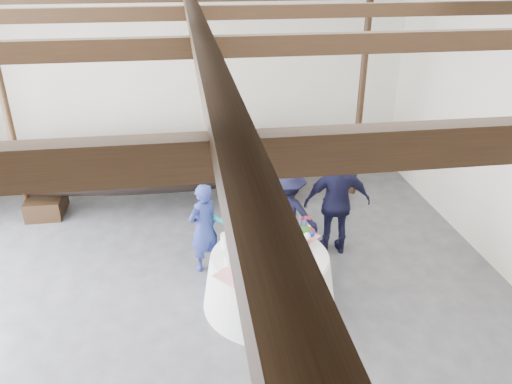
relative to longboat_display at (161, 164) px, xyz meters
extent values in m
cube|color=#3D3D42|center=(0.71, -4.38, -0.97)|extent=(10.00, 12.00, 0.01)
cube|color=silver|center=(0.71, 1.62, 1.28)|extent=(10.00, 0.02, 4.50)
cube|color=white|center=(0.71, -4.38, 3.53)|extent=(10.00, 12.00, 0.01)
cube|color=black|center=(0.71, -7.88, 3.28)|extent=(9.80, 0.12, 0.18)
cube|color=black|center=(0.71, -5.38, 3.28)|extent=(9.80, 0.12, 0.18)
cube|color=black|center=(0.71, -2.88, 3.28)|extent=(9.80, 0.12, 0.18)
cube|color=black|center=(0.71, -4.38, 3.41)|extent=(0.15, 11.76, 0.15)
cylinder|color=black|center=(-2.79, 0.00, 1.28)|extent=(0.14, 0.14, 4.50)
cylinder|color=black|center=(4.21, 0.00, 1.28)|extent=(0.14, 0.14, 4.50)
cube|color=black|center=(-2.43, 0.00, -0.77)|extent=(0.71, 0.91, 0.40)
cube|color=black|center=(2.43, 0.00, -0.77)|extent=(0.71, 0.91, 0.40)
ellipsoid|color=black|center=(0.00, 0.00, -0.01)|extent=(8.08, 1.62, 1.11)
cube|color=#9E7A4C|center=(0.00, 0.00, 0.30)|extent=(6.47, 1.06, 0.06)
cone|color=silver|center=(1.67, -3.57, -0.54)|extent=(2.06, 2.06, 0.85)
cylinder|color=silver|center=(1.67, -3.57, -0.11)|extent=(1.75, 1.75, 0.04)
cube|color=red|center=(1.67, -3.57, -0.08)|extent=(1.80, 1.66, 0.01)
cube|color=white|center=(1.95, -3.49, -0.05)|extent=(0.60, 0.40, 0.07)
cylinder|color=white|center=(1.06, -3.72, -0.01)|extent=(0.18, 0.18, 0.16)
cylinder|color=white|center=(1.05, -3.25, 0.02)|extent=(0.18, 0.18, 0.22)
cube|color=#680A09|center=(1.42, -3.99, -0.07)|extent=(0.30, 0.24, 0.03)
cone|color=silver|center=(2.19, -3.69, -0.03)|extent=(0.09, 0.09, 0.12)
imported|color=navy|center=(0.74, -2.46, -0.17)|extent=(0.69, 0.65, 1.59)
imported|color=teal|center=(1.28, -2.33, -0.13)|extent=(0.90, 0.75, 1.68)
imported|color=black|center=(2.22, -2.25, -0.14)|extent=(1.23, 1.02, 1.66)
imported|color=black|center=(3.10, -2.28, 0.03)|extent=(1.21, 0.58, 2.00)
camera|label=1|loc=(0.54, -9.75, 4.04)|focal=35.00mm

